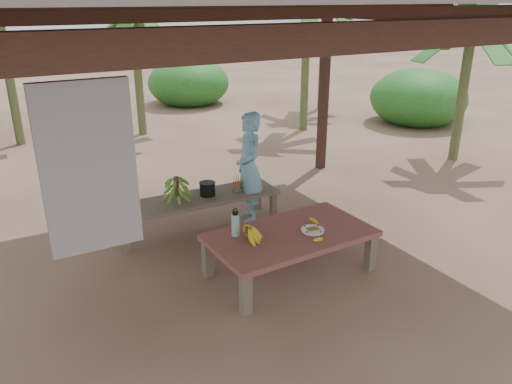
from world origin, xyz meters
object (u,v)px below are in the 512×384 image
plate (313,230)px  cooking_pot (207,189)px  woman (249,168)px  work_table (290,238)px  bench (197,201)px  ripe_banana_bunch (246,233)px  water_flask (235,224)px

plate → cooking_pot: (-0.51, 1.69, 0.02)m
woman → work_table: bearing=1.3°
bench → plate: size_ratio=8.64×
bench → cooking_pot: size_ratio=10.77×
bench → cooking_pot: 0.21m
woman → ripe_banana_bunch: bearing=-16.9°
plate → water_flask: water_flask is taller
ripe_banana_bunch → water_flask: size_ratio=0.94×
bench → woman: size_ratio=1.46×
bench → ripe_banana_bunch: ripe_banana_bunch is taller
ripe_banana_bunch → water_flask: water_flask is taller
water_flask → work_table: bearing=-23.6°
ripe_banana_bunch → woman: size_ratio=0.20×
plate → woman: woman is taller
ripe_banana_bunch → woman: (0.83, 1.44, 0.17)m
cooking_pot → plate: bearing=-73.2°
bench → water_flask: size_ratio=6.92×
ripe_banana_bunch → cooking_pot: 1.55m
bench → water_flask: water_flask is taller
bench → plate: (0.66, -1.68, 0.12)m
cooking_pot → bench: bearing=-178.9°
cooking_pot → woman: woman is taller
work_table → water_flask: size_ratio=5.70×
water_flask → cooking_pot: 1.38m
water_flask → cooking_pot: (0.28, 1.34, -0.10)m
bench → ripe_banana_bunch: (-0.09, -1.52, 0.20)m
bench → plate: 1.81m
bench → water_flask: (-0.12, -1.34, 0.24)m
woman → plate: bearing=10.0°
plate → cooking_pot: size_ratio=1.25×
bench → ripe_banana_bunch: bearing=-91.2°
plate → water_flask: size_ratio=0.80×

